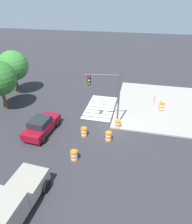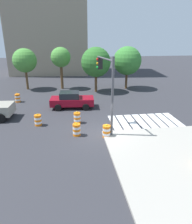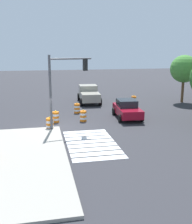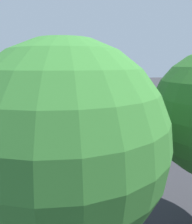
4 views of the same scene
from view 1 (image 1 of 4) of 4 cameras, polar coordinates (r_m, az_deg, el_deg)
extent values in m
plane|color=#2D2D33|center=(19.64, 4.09, -4.77)|extent=(120.00, 120.00, 0.00)
cube|color=#9E998E|center=(24.91, 20.14, 1.69)|extent=(12.00, 12.00, 0.15)
cube|color=silver|center=(21.03, -0.15, -2.01)|extent=(0.60, 3.20, 0.02)
cube|color=silver|center=(21.65, 0.29, -0.97)|extent=(0.60, 3.20, 0.02)
cube|color=silver|center=(22.27, 0.71, 0.02)|extent=(0.60, 3.20, 0.02)
cube|color=silver|center=(22.91, 1.11, 0.95)|extent=(0.60, 3.20, 0.02)
cube|color=silver|center=(23.55, 1.48, 1.83)|extent=(0.60, 3.20, 0.02)
cube|color=silver|center=(24.20, 1.83, 2.66)|extent=(0.60, 3.20, 0.02)
cube|color=silver|center=(24.85, 2.17, 3.45)|extent=(0.60, 3.20, 0.02)
cube|color=silver|center=(25.51, 2.49, 4.20)|extent=(0.60, 3.20, 0.02)
cube|color=maroon|center=(19.39, -15.35, -4.02)|extent=(4.42, 2.15, 0.70)
cube|color=#1E2328|center=(18.87, -15.99, -2.80)|extent=(2.01, 1.73, 0.60)
cylinder|color=black|center=(20.97, -15.60, -2.36)|extent=(0.68, 0.29, 0.66)
cylinder|color=black|center=(20.10, -10.97, -3.26)|extent=(0.68, 0.29, 0.66)
cylinder|color=black|center=(19.19, -19.68, -6.51)|extent=(0.68, 0.29, 0.66)
cylinder|color=black|center=(18.24, -14.75, -7.75)|extent=(0.68, 0.29, 0.66)
cube|color=gray|center=(14.24, -19.39, -19.14)|extent=(2.62, 2.15, 0.90)
cube|color=gray|center=(13.11, -25.08, -24.51)|extent=(2.02, 2.11, 1.50)
cylinder|color=black|center=(14.39, -14.35, -20.15)|extent=(0.86, 0.35, 0.84)
cylinder|color=black|center=(15.30, -21.34, -17.75)|extent=(0.86, 0.35, 0.84)
cylinder|color=orange|center=(18.07, 3.58, -7.99)|extent=(0.56, 0.56, 0.18)
cylinder|color=white|center=(17.96, 3.60, -7.54)|extent=(0.56, 0.56, 0.18)
cylinder|color=orange|center=(17.85, 3.62, -7.08)|extent=(0.56, 0.56, 0.18)
cylinder|color=white|center=(17.74, 3.64, -6.62)|extent=(0.56, 0.56, 0.18)
cylinder|color=orange|center=(17.63, 3.66, -6.16)|extent=(0.56, 0.56, 0.18)
sphere|color=yellow|center=(17.54, 3.67, -5.76)|extent=(0.12, 0.12, 0.12)
cylinder|color=orange|center=(18.59, -3.49, -6.72)|extent=(0.56, 0.56, 0.18)
cylinder|color=white|center=(18.48, -3.50, -6.28)|extent=(0.56, 0.56, 0.18)
cylinder|color=orange|center=(18.38, -3.52, -5.83)|extent=(0.56, 0.56, 0.18)
cylinder|color=white|center=(18.27, -3.54, -5.37)|extent=(0.56, 0.56, 0.18)
cylinder|color=orange|center=(18.16, -3.56, -4.91)|extent=(0.56, 0.56, 0.18)
sphere|color=yellow|center=(18.08, -3.57, -4.53)|extent=(0.12, 0.12, 0.12)
cylinder|color=orange|center=(16.28, -6.28, -13.36)|extent=(0.56, 0.56, 0.18)
cylinder|color=white|center=(16.16, -6.32, -12.90)|extent=(0.56, 0.56, 0.18)
cylinder|color=orange|center=(16.04, -6.36, -12.43)|extent=(0.56, 0.56, 0.18)
cylinder|color=white|center=(15.92, -6.39, -11.96)|extent=(0.56, 0.56, 0.18)
cylinder|color=orange|center=(15.79, -6.43, -11.48)|extent=(0.56, 0.56, 0.18)
sphere|color=yellow|center=(15.69, -6.46, -11.07)|extent=(0.12, 0.12, 0.12)
cylinder|color=orange|center=(19.70, 6.26, -4.45)|extent=(0.56, 0.56, 0.18)
cylinder|color=white|center=(19.60, 6.29, -4.02)|extent=(0.56, 0.56, 0.18)
cylinder|color=orange|center=(19.50, 6.32, -3.58)|extent=(0.56, 0.56, 0.18)
cylinder|color=white|center=(19.40, 6.35, -3.14)|extent=(0.56, 0.56, 0.18)
cylinder|color=orange|center=(19.30, 6.38, -2.70)|extent=(0.56, 0.56, 0.18)
sphere|color=yellow|center=(19.22, 6.41, -2.33)|extent=(0.12, 0.12, 0.12)
cylinder|color=orange|center=(23.53, 18.32, 0.75)|extent=(0.56, 0.56, 0.18)
cylinder|color=white|center=(23.44, 18.39, 1.13)|extent=(0.56, 0.56, 0.18)
cylinder|color=orange|center=(23.36, 18.46, 1.52)|extent=(0.56, 0.56, 0.18)
cylinder|color=white|center=(23.28, 18.53, 1.91)|extent=(0.56, 0.56, 0.18)
cylinder|color=orange|center=(23.20, 18.60, 2.30)|extent=(0.56, 0.56, 0.18)
sphere|color=yellow|center=(23.13, 18.66, 2.62)|extent=(0.12, 0.12, 0.12)
cube|color=silver|center=(24.00, 16.62, 2.78)|extent=(0.07, 0.07, 1.00)
cube|color=silver|center=(24.07, 18.27, 2.58)|extent=(0.07, 0.07, 1.00)
cube|color=silver|center=(24.98, 16.56, 3.92)|extent=(0.07, 0.07, 1.00)
cube|color=silver|center=(25.05, 18.15, 3.73)|extent=(0.07, 0.07, 1.00)
cube|color=orange|center=(24.38, 16.63, 3.89)|extent=(1.30, 0.05, 0.28)
cube|color=white|center=(24.51, 16.52, 3.26)|extent=(1.30, 0.05, 0.20)
cylinder|color=#4C4C51|center=(18.59, 6.54, 3.37)|extent=(0.18, 0.18, 5.50)
cylinder|color=#4C4C51|center=(17.57, 1.71, 10.64)|extent=(0.66, 3.17, 0.12)
cube|color=black|center=(17.78, -1.97, 9.34)|extent=(0.40, 0.34, 0.90)
sphere|color=red|center=(17.50, -2.04, 10.03)|extent=(0.20, 0.20, 0.20)
sphere|color=#F2A514|center=(17.61, -2.02, 9.11)|extent=(0.20, 0.20, 0.20)
sphere|color=green|center=(17.72, -2.00, 8.21)|extent=(0.20, 0.20, 0.20)
cylinder|color=brown|center=(28.35, -21.86, 7.45)|extent=(0.31, 0.31, 2.45)
sphere|color=#387F33|center=(27.54, -22.88, 12.27)|extent=(3.73, 3.73, 3.73)
cylinder|color=brown|center=(24.57, -24.98, 3.29)|extent=(0.33, 0.33, 2.47)
camera|label=2|loc=(18.53, 51.83, 4.86)|focal=33.37mm
camera|label=3|loc=(37.03, 12.32, 21.81)|focal=43.98mm
camera|label=4|loc=(29.60, -29.10, 14.84)|focal=32.34mm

